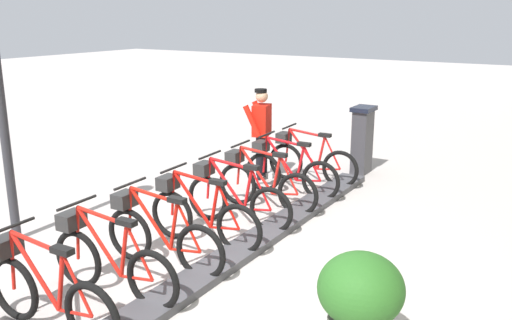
# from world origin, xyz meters

# --- Properties ---
(ground_plane) EXTENTS (60.00, 60.00, 0.00)m
(ground_plane) POSITION_xyz_m (0.00, 0.00, 0.00)
(ground_plane) COLOR #B6AEA9
(dock_rail_base) EXTENTS (0.44, 8.00, 0.10)m
(dock_rail_base) POSITION_xyz_m (0.00, 0.00, 0.05)
(dock_rail_base) COLOR #47474C
(dock_rail_base) RESTS_ON ground
(payment_kiosk) EXTENTS (0.36, 0.52, 1.28)m
(payment_kiosk) POSITION_xyz_m (0.05, -4.50, 0.67)
(payment_kiosk) COLOR #38383D
(payment_kiosk) RESTS_ON ground
(bike_docked_0) EXTENTS (1.72, 0.54, 1.02)m
(bike_docked_0) POSITION_xyz_m (0.62, -3.40, 0.43)
(bike_docked_0) COLOR black
(bike_docked_0) RESTS_ON ground
(bike_docked_1) EXTENTS (1.72, 0.54, 1.02)m
(bike_docked_1) POSITION_xyz_m (0.62, -2.60, 0.43)
(bike_docked_1) COLOR black
(bike_docked_1) RESTS_ON ground
(bike_docked_2) EXTENTS (1.72, 0.54, 1.02)m
(bike_docked_2) POSITION_xyz_m (0.62, -1.80, 0.43)
(bike_docked_2) COLOR black
(bike_docked_2) RESTS_ON ground
(bike_docked_3) EXTENTS (1.72, 0.54, 1.02)m
(bike_docked_3) POSITION_xyz_m (0.62, -1.00, 0.43)
(bike_docked_3) COLOR black
(bike_docked_3) RESTS_ON ground
(bike_docked_4) EXTENTS (1.72, 0.54, 1.02)m
(bike_docked_4) POSITION_xyz_m (0.62, -0.20, 0.43)
(bike_docked_4) COLOR black
(bike_docked_4) RESTS_ON ground
(bike_docked_5) EXTENTS (1.72, 0.54, 1.02)m
(bike_docked_5) POSITION_xyz_m (0.62, 0.60, 0.43)
(bike_docked_5) COLOR black
(bike_docked_5) RESTS_ON ground
(bike_docked_6) EXTENTS (1.72, 0.54, 1.02)m
(bike_docked_6) POSITION_xyz_m (0.62, 1.40, 0.43)
(bike_docked_6) COLOR black
(bike_docked_6) RESTS_ON ground
(bike_docked_7) EXTENTS (1.72, 0.54, 1.02)m
(bike_docked_7) POSITION_xyz_m (0.62, 2.20, 0.43)
(bike_docked_7) COLOR black
(bike_docked_7) RESTS_ON ground
(worker_near_rack) EXTENTS (0.51, 0.68, 1.66)m
(worker_near_rack) POSITION_xyz_m (1.47, -3.16, 0.91)
(worker_near_rack) COLOR white
(worker_near_rack) RESTS_ON ground
(planter_bush) EXTENTS (0.76, 0.76, 0.97)m
(planter_bush) POSITION_xyz_m (-2.04, 1.00, 0.54)
(planter_bush) COLOR #59544C
(planter_bush) RESTS_ON ground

